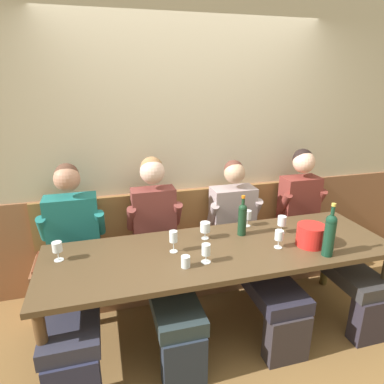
{
  "coord_description": "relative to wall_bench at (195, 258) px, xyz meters",
  "views": [
    {
      "loc": [
        -0.81,
        -1.99,
        1.97
      ],
      "look_at": [
        -0.14,
        0.44,
        1.11
      ],
      "focal_mm": 31.37,
      "sensor_mm": 36.0,
      "label": 1
    }
  ],
  "objects": [
    {
      "name": "ground_plane",
      "position": [
        0.0,
        -0.83,
        -0.29
      ],
      "size": [
        6.8,
        6.8,
        0.02
      ],
      "primitive_type": "cube",
      "color": "brown",
      "rests_on": "ground"
    },
    {
      "name": "room_wall_back",
      "position": [
        0.0,
        0.26,
        1.12
      ],
      "size": [
        6.8,
        0.08,
        2.8
      ],
      "primitive_type": "cube",
      "color": "beige",
      "rests_on": "ground"
    },
    {
      "name": "wood_wainscot_panel",
      "position": [
        0.0,
        0.21,
        0.19
      ],
      "size": [
        6.8,
        0.03,
        0.94
      ],
      "primitive_type": "cube",
      "color": "brown",
      "rests_on": "ground"
    },
    {
      "name": "wall_bench",
      "position": [
        0.0,
        0.0,
        0.0
      ],
      "size": [
        2.93,
        0.42,
        0.94
      ],
      "color": "brown",
      "rests_on": "ground"
    },
    {
      "name": "dining_table",
      "position": [
        0.0,
        -0.69,
        0.4
      ],
      "size": [
        2.63,
        0.82,
        0.75
      ],
      "color": "#4F3B25",
      "rests_on": "ground"
    },
    {
      "name": "person_center_right_seat",
      "position": [
        -1.1,
        -0.36,
        0.35
      ],
      "size": [
        0.53,
        1.27,
        1.32
      ],
      "color": "#262841",
      "rests_on": "ground"
    },
    {
      "name": "person_right_seat",
      "position": [
        -0.4,
        -0.36,
        0.37
      ],
      "size": [
        0.49,
        1.28,
        1.33
      ],
      "color": "#242D3B",
      "rests_on": "ground"
    },
    {
      "name": "person_center_left_seat",
      "position": [
        0.37,
        -0.37,
        0.32
      ],
      "size": [
        0.52,
        1.27,
        1.25
      ],
      "color": "#312A2E",
      "rests_on": "ground"
    },
    {
      "name": "person_left_seat",
      "position": [
        1.09,
        -0.35,
        0.37
      ],
      "size": [
        0.48,
        1.28,
        1.32
      ],
      "color": "#2C262F",
      "rests_on": "ground"
    },
    {
      "name": "ice_bucket",
      "position": [
        0.68,
        -0.82,
        0.55
      ],
      "size": [
        0.22,
        0.22,
        0.16
      ],
      "primitive_type": "cylinder",
      "color": "red",
      "rests_on": "dining_table"
    },
    {
      "name": "wine_bottle_green_tall",
      "position": [
        0.7,
        -0.99,
        0.64
      ],
      "size": [
        0.08,
        0.08,
        0.4
      ],
      "color": "#123625",
      "rests_on": "dining_table"
    },
    {
      "name": "wine_bottle_amber_mid",
      "position": [
        0.24,
        -0.52,
        0.62
      ],
      "size": [
        0.07,
        0.07,
        0.34
      ],
      "color": "#183721",
      "rests_on": "dining_table"
    },
    {
      "name": "wine_glass_mid_left",
      "position": [
        -0.17,
        -0.86,
        0.56
      ],
      "size": [
        0.07,
        0.07,
        0.14
      ],
      "color": "silver",
      "rests_on": "dining_table"
    },
    {
      "name": "wine_glass_center_front",
      "position": [
        0.42,
        -0.8,
        0.57
      ],
      "size": [
        0.06,
        0.06,
        0.14
      ],
      "color": "silver",
      "rests_on": "dining_table"
    },
    {
      "name": "wine_glass_by_bottle",
      "position": [
        -1.16,
        -0.55,
        0.57
      ],
      "size": [
        0.07,
        0.07,
        0.14
      ],
      "color": "silver",
      "rests_on": "dining_table"
    },
    {
      "name": "wine_glass_right_end",
      "position": [
        0.57,
        -0.58,
        0.57
      ],
      "size": [
        0.07,
        0.07,
        0.15
      ],
      "color": "silver",
      "rests_on": "dining_table"
    },
    {
      "name": "wine_glass_center_rear",
      "position": [
        -0.36,
        -0.65,
        0.59
      ],
      "size": [
        0.06,
        0.06,
        0.17
      ],
      "color": "silver",
      "rests_on": "dining_table"
    },
    {
      "name": "wine_glass_left_end",
      "position": [
        -0.07,
        -0.5,
        0.56
      ],
      "size": [
        0.08,
        0.08,
        0.14
      ],
      "color": "silver",
      "rests_on": "dining_table"
    },
    {
      "name": "wine_glass_near_bucket",
      "position": [
        0.36,
        -0.37,
        0.57
      ],
      "size": [
        0.07,
        0.07,
        0.14
      ],
      "color": "silver",
      "rests_on": "dining_table"
    },
    {
      "name": "water_tumbler_center",
      "position": [
        -0.32,
        -0.88,
        0.51
      ],
      "size": [
        0.06,
        0.06,
        0.08
      ],
      "primitive_type": "cylinder",
      "color": "silver",
      "rests_on": "dining_table"
    }
  ]
}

